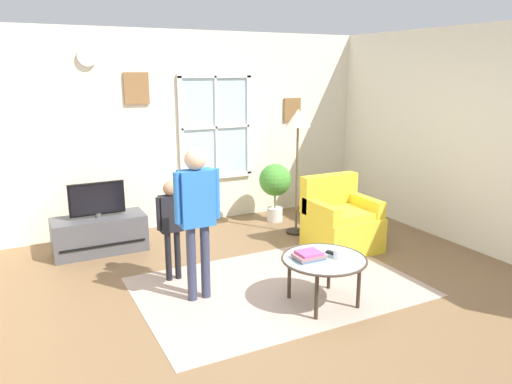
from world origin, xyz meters
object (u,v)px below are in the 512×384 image
television (97,199)px  coffee_table (324,261)px  armchair (340,222)px  floor_lamp (298,130)px  tv_stand (100,234)px  book_stack (309,255)px  potted_plant_by_window (275,183)px  person_black_shirt (171,219)px  person_blue_shirt (197,207)px  cup (338,254)px  remote_near_cup (333,253)px  remote_near_books (309,254)px

television → coffee_table: television is taller
armchair → floor_lamp: bearing=103.8°
tv_stand → book_stack: (1.48, -2.26, 0.26)m
potted_plant_by_window → person_black_shirt: bearing=-146.1°
television → person_blue_shirt: 1.83m
tv_stand → person_black_shirt: person_black_shirt is taller
potted_plant_by_window → cup: bearing=-106.4°
person_black_shirt → potted_plant_by_window: person_black_shirt is taller
person_black_shirt → armchair: bearing=-0.7°
potted_plant_by_window → floor_lamp: 1.01m
remote_near_cup → cup: bearing=-97.9°
tv_stand → person_blue_shirt: 1.94m
television → remote_near_books: television is taller
television → potted_plant_by_window: size_ratio=0.76×
coffee_table → potted_plant_by_window: (0.85, 2.44, 0.14)m
book_stack → person_blue_shirt: 1.12m
potted_plant_by_window → coffee_table: bearing=-109.2°
tv_stand → remote_near_cup: 2.88m
armchair → remote_near_cup: 1.40m
television → remote_near_cup: (1.75, -2.27, -0.20)m
television → cup: (1.73, -2.37, -0.17)m
person_blue_shirt → person_black_shirt: bearing=98.9°
television → remote_near_cup: 2.87m
coffee_table → armchair: bearing=47.6°
book_stack → floor_lamp: floor_lamp is taller
cup → person_blue_shirt: 1.37m
tv_stand → person_blue_shirt: (0.62, -1.70, 0.69)m
cup → floor_lamp: floor_lamp is taller
television → book_stack: size_ratio=2.34×
armchair → potted_plant_by_window: armchair is taller
coffee_table → remote_near_books: bearing=122.4°
person_blue_shirt → remote_near_books: bearing=-27.9°
remote_near_books → cup: bearing=-43.3°
book_stack → potted_plant_by_window: 2.59m
coffee_table → book_stack: size_ratio=2.91×
book_stack → cup: size_ratio=3.07×
tv_stand → remote_near_cup: size_ratio=7.63×
person_black_shirt → cup: bearing=-45.2°
book_stack → tv_stand: bearing=123.2°
person_black_shirt → person_blue_shirt: size_ratio=0.72×
tv_stand → television: size_ratio=1.68×
tv_stand → cup: cup is taller
cup → remote_near_books: 0.27m
remote_near_books → tv_stand: bearing=125.1°
book_stack → remote_near_cup: book_stack is taller
armchair → book_stack: size_ratio=3.19×
person_black_shirt → floor_lamp: size_ratio=0.64×
remote_near_books → remote_near_cup: bearing=-22.3°
television → person_black_shirt: (0.54, -1.17, 0.00)m
remote_near_cup → floor_lamp: 2.15m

